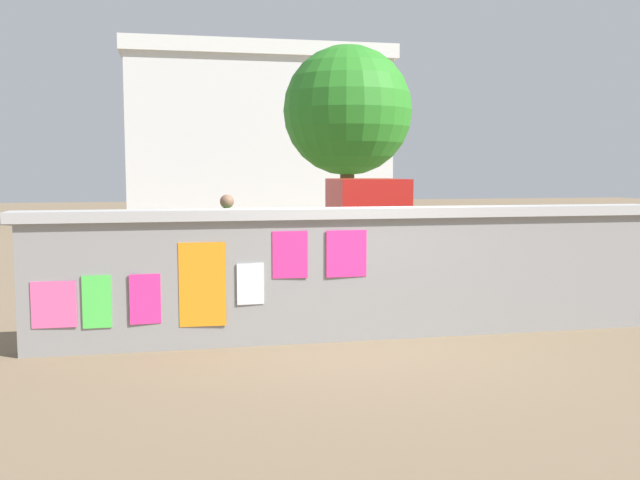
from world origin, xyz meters
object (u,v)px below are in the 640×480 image
at_px(person_walking, 227,235).
at_px(tree_roadside, 347,111).
at_px(bicycle_near, 313,295).
at_px(bicycle_far, 161,285).
at_px(auto_rickshaw_truck, 421,232).
at_px(motorcycle, 195,255).

height_order(person_walking, tree_roadside, tree_roadside).
xyz_separation_m(bicycle_near, bicycle_far, (-1.99, 1.21, 0.00)).
height_order(bicycle_near, person_walking, person_walking).
relative_size(auto_rickshaw_truck, bicycle_near, 2.16).
xyz_separation_m(bicycle_far, person_walking, (1.03, 0.92, 0.62)).
relative_size(motorcycle, bicycle_near, 1.13).
distance_m(auto_rickshaw_truck, bicycle_far, 4.82).
height_order(motorcycle, bicycle_near, bicycle_near).
bearing_deg(tree_roadside, bicycle_far, -122.68).
bearing_deg(bicycle_near, tree_roadside, 73.01).
distance_m(auto_rickshaw_truck, motorcycle, 4.10).
bearing_deg(auto_rickshaw_truck, person_walking, -168.79).
relative_size(motorcycle, bicycle_far, 1.15).
bearing_deg(bicycle_far, auto_rickshaw_truck, 19.68).
bearing_deg(bicycle_far, bicycle_near, -31.32).
xyz_separation_m(bicycle_near, tree_roadside, (2.52, 8.24, 3.09)).
xyz_separation_m(motorcycle, tree_roadside, (3.93, 4.35, 2.99)).
height_order(bicycle_near, tree_roadside, tree_roadside).
height_order(auto_rickshaw_truck, motorcycle, auto_rickshaw_truck).
height_order(auto_rickshaw_truck, bicycle_near, auto_rickshaw_truck).
bearing_deg(bicycle_far, motorcycle, 77.85).
bearing_deg(auto_rickshaw_truck, bicycle_far, -160.32).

